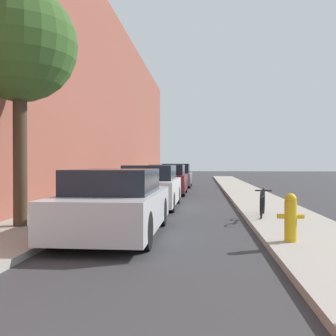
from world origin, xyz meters
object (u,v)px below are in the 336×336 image
parked_car_white (151,187)px  street_tree_near (20,46)px  parked_car_maroon (168,180)px  parked_car_silver (116,204)px  bicycle (263,202)px  parked_car_grey (177,176)px  fire_hydrant (291,217)px

parked_car_white → street_tree_near: bearing=-114.9°
parked_car_maroon → parked_car_white: bearing=-90.7°
parked_car_silver → bicycle: size_ratio=2.51×
street_tree_near → bicycle: 6.88m
parked_car_white → street_tree_near: 6.27m
parked_car_maroon → parked_car_grey: parked_car_grey is taller
parked_car_silver → street_tree_near: size_ratio=0.81×
street_tree_near → bicycle: size_ratio=3.09×
parked_car_grey → bicycle: parked_car_grey is taller
parked_car_white → parked_car_grey: (0.09, 11.52, 0.02)m
street_tree_near → fire_hydrant: (5.49, -1.22, -3.48)m
bicycle → fire_hydrant: bearing=-78.6°
parked_car_grey → fire_hydrant: size_ratio=5.47×
parked_car_grey → bicycle: size_ratio=2.73×
parked_car_grey → street_tree_near: street_tree_near is taller
fire_hydrant → parked_car_grey: bearing=100.2°
parked_car_maroon → bicycle: (3.22, -8.22, -0.21)m
parked_car_maroon → street_tree_near: size_ratio=0.78×
parked_car_silver → fire_hydrant: (3.29, -0.88, -0.10)m
parked_car_maroon → street_tree_near: (-2.29, -10.31, 3.34)m
parked_car_silver → parked_car_white: parked_car_white is taller
parked_car_silver → parked_car_maroon: size_ratio=1.05×
parked_car_maroon → fire_hydrant: bearing=-74.5°
parked_car_maroon → fire_hydrant: parked_car_maroon is taller
parked_car_silver → parked_car_maroon: 10.65m
parked_car_white → fire_hydrant: bearing=-61.6°
parked_car_grey → fire_hydrant: 17.83m
parked_car_silver → street_tree_near: 4.04m
parked_car_grey → street_tree_near: 16.82m
fire_hydrant → parked_car_white: bearing=118.4°
parked_car_maroon → parked_car_grey: 6.02m
bicycle → parked_car_grey: bearing=114.4°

